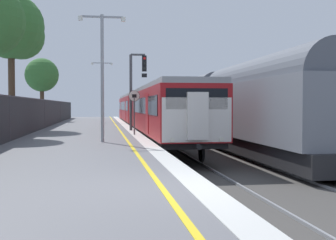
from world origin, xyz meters
TOP-DOWN VIEW (x-y plane):
  - ground at (2.64, 0.00)m, footprint 17.40×110.00m
  - commuter_train_at_platform at (2.10, 27.38)m, footprint 2.83×39.22m
  - freight_train_adjacent_track at (6.10, 34.37)m, footprint 2.60×59.81m
  - signal_gantry at (0.63, 19.42)m, footprint 1.10×0.24m
  - speed_limit_sign at (0.25, 15.20)m, footprint 0.59×0.08m
  - platform_lamp_mid at (-1.44, 10.75)m, footprint 2.00×0.20m
  - platform_lamp_far at (-1.44, 33.57)m, footprint 2.00×0.20m
  - background_tree_left at (-7.61, 38.11)m, footprint 3.44×3.44m
  - background_tree_centre at (-7.22, 22.14)m, footprint 4.32×4.32m

SIDE VIEW (x-z plane):
  - ground at x=2.64m, z-range -1.21..0.00m
  - commuter_train_at_platform at x=2.10m, z-range -0.64..3.17m
  - speed_limit_sign at x=0.25m, z-range 0.34..2.72m
  - freight_train_adjacent_track at x=6.10m, z-range -0.77..4.00m
  - signal_gantry at x=0.63m, z-range 0.61..5.45m
  - platform_lamp_mid at x=-1.44m, z-range 0.50..5.94m
  - platform_lamp_far at x=-1.44m, z-range 0.51..6.21m
  - background_tree_left at x=-7.61m, z-range 1.40..7.87m
  - background_tree_centre at x=-7.22m, z-range 2.13..11.10m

